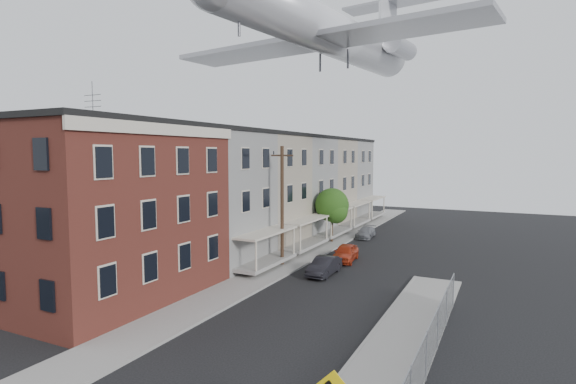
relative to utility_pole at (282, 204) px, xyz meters
The scene contains 17 objects.
sidewalk_left 7.57m from the utility_pole, 89.05° to the left, with size 3.00×62.00×0.12m, color gray.
sidewalk_right 16.99m from the utility_pole, 47.23° to the right, with size 3.00×26.00×0.12m, color gray.
curb_left 7.72m from the utility_pole, 75.52° to the left, with size 0.15×62.00×0.14m, color gray.
curb_right 16.07m from the utility_pole, 51.19° to the right, with size 0.15×26.00×0.14m, color gray.
corner_building 12.73m from the utility_pole, 120.17° to the right, with size 10.31×12.30×12.15m.
row_house_a 6.55m from the utility_pole, 166.73° to the right, with size 11.98×7.00×10.30m.
row_house_b 8.42m from the utility_pole, 139.15° to the left, with size 11.98×7.00×10.30m.
row_house_c 14.03m from the utility_pole, 116.97° to the left, with size 11.98×7.00×10.30m.
row_house_d 20.52m from the utility_pole, 108.07° to the left, with size 11.98×7.00×10.30m.
row_house_e 27.26m from the utility_pole, 103.50° to the left, with size 11.98×7.00×10.30m.
chainlink_fence 18.47m from the utility_pole, 45.90° to the right, with size 0.06×18.06×1.90m.
utility_pole is the anchor object (origin of this frame).
street_tree 10.00m from the utility_pole, 88.11° to the left, with size 3.22×3.20×5.20m.
car_near 6.53m from the utility_pole, 42.45° to the left, with size 1.57×3.90×1.33m, color #B13216.
car_mid 5.65m from the utility_pole, 15.08° to the right, with size 1.33×3.81×1.25m, color black.
car_far 14.63m from the utility_pole, 80.11° to the left, with size 1.50×3.68×1.07m, color slate.
airplane 16.04m from the utility_pole, 83.00° to the left, with size 27.95×31.92×9.18m.
Camera 1 is at (9.49, -11.64, 8.40)m, focal length 28.00 mm.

